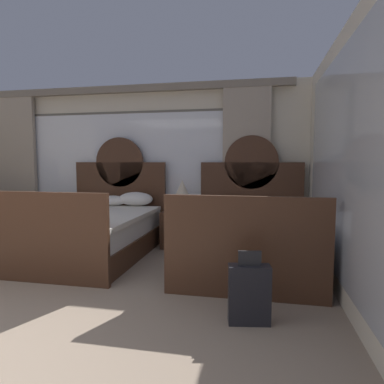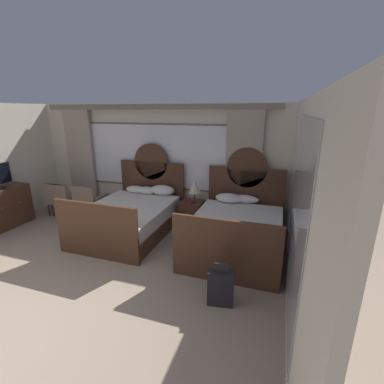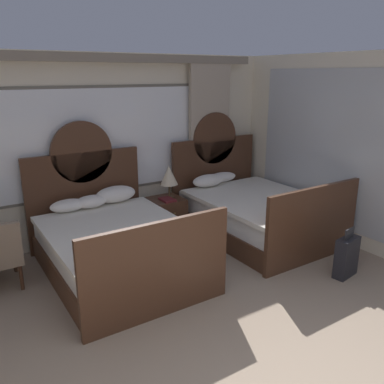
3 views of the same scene
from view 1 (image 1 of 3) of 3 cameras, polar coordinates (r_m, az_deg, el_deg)
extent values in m
cube|color=beige|center=(6.10, -11.18, 4.90)|extent=(6.27, 0.07, 2.70)
cube|color=#646054|center=(6.06, -11.36, 6.10)|extent=(3.89, 0.02, 1.56)
cube|color=white|center=(6.06, -11.39, 6.10)|extent=(3.81, 0.02, 1.48)
cube|color=tan|center=(7.09, -27.78, 4.03)|extent=(0.77, 0.08, 2.60)
cube|color=tan|center=(5.51, 9.27, 4.39)|extent=(0.77, 0.08, 2.60)
cube|color=gray|center=(6.11, -11.91, 16.89)|extent=(5.77, 0.10, 0.12)
cube|color=beige|center=(3.23, 26.34, 4.28)|extent=(0.07, 4.95, 2.70)
cube|color=#B2B7BC|center=(3.51, 24.41, 4.38)|extent=(0.01, 3.47, 2.27)
cube|color=#472B1C|center=(5.13, -17.07, -8.82)|extent=(1.57, 2.15, 0.30)
cube|color=white|center=(5.06, -17.16, -5.67)|extent=(1.51, 2.05, 0.27)
cube|color=silver|center=(4.97, -17.65, -3.93)|extent=(1.61, 1.95, 0.06)
cube|color=#472B1C|center=(6.01, -12.20, -1.50)|extent=(1.65, 0.06, 1.36)
cylinder|color=#472B1C|center=(5.97, -12.32, 5.02)|extent=(0.86, 0.06, 0.86)
cube|color=#472B1C|center=(4.13, -24.57, -7.17)|extent=(1.65, 0.06, 1.04)
ellipsoid|color=white|center=(5.92, -16.03, -1.37)|extent=(0.48, 0.28, 0.16)
ellipsoid|color=white|center=(5.76, -13.37, -1.44)|extent=(0.45, 0.28, 0.17)
ellipsoid|color=white|center=(5.65, -9.64, -1.18)|extent=(0.59, 0.33, 0.23)
cube|color=#472B1C|center=(4.53, 9.61, -10.51)|extent=(1.57, 2.15, 0.30)
cube|color=white|center=(4.46, 9.67, -6.96)|extent=(1.51, 2.05, 0.27)
cube|color=silver|center=(4.35, 9.67, -5.03)|extent=(1.61, 1.95, 0.06)
cube|color=#472B1C|center=(5.51, 10.06, -2.06)|extent=(1.65, 0.06, 1.36)
cylinder|color=#472B1C|center=(5.47, 10.18, 5.05)|extent=(0.86, 0.06, 0.86)
cube|color=#472B1C|center=(3.37, 9.10, -9.51)|extent=(1.65, 0.06, 1.04)
ellipsoid|color=white|center=(5.25, 6.52, -1.83)|extent=(0.57, 0.31, 0.20)
ellipsoid|color=white|center=(5.32, 10.19, -1.93)|extent=(0.59, 0.24, 0.17)
cube|color=#472B1C|center=(5.40, -2.34, -6.36)|extent=(0.49, 0.49, 0.58)
sphere|color=tan|center=(5.13, -3.03, -5.52)|extent=(0.02, 0.02, 0.02)
cylinder|color=brown|center=(5.34, -1.67, -3.21)|extent=(0.14, 0.14, 0.02)
cylinder|color=brown|center=(5.32, -1.67, -2.08)|extent=(0.03, 0.03, 0.19)
cone|color=beige|center=(5.30, -1.68, 0.52)|extent=(0.27, 0.27, 0.29)
cube|color=maroon|center=(5.26, -2.96, -3.29)|extent=(0.18, 0.26, 0.03)
cube|color=#84705B|center=(6.21, -25.93, -4.63)|extent=(0.63, 0.63, 0.10)
cube|color=#84705B|center=(5.97, -27.64, -2.55)|extent=(0.62, 0.10, 0.42)
cube|color=#84705B|center=(6.02, -23.92, -3.60)|extent=(0.08, 0.55, 0.16)
cube|color=#84705B|center=(6.37, -27.91, -3.30)|extent=(0.08, 0.55, 0.16)
cylinder|color=#472B1C|center=(6.29, -22.54, -6.31)|extent=(0.04, 0.04, 0.32)
cylinder|color=#472B1C|center=(6.60, -26.19, -5.92)|extent=(0.04, 0.04, 0.32)
cylinder|color=#472B1C|center=(5.89, -25.47, -7.19)|extent=(0.04, 0.04, 0.32)
cylinder|color=#472B1C|center=(6.22, -29.20, -6.71)|extent=(0.04, 0.04, 0.32)
cube|color=#84705B|center=(6.47, -29.37, -3.23)|extent=(0.09, 0.56, 0.16)
cylinder|color=#472B1C|center=(6.72, -27.85, -5.80)|extent=(0.04, 0.04, 0.32)
cube|color=#84705B|center=(6.58, -29.91, -3.13)|extent=(0.11, 0.56, 0.16)
cylinder|color=#472B1C|center=(6.85, -28.65, -5.64)|extent=(0.04, 0.04, 0.32)
cube|color=black|center=(2.98, 9.79, -16.94)|extent=(0.37, 0.20, 0.50)
cube|color=#232326|center=(2.88, 9.89, -11.14)|extent=(0.19, 0.05, 0.13)
cylinder|color=black|center=(3.06, 6.92, -20.94)|extent=(0.05, 0.03, 0.05)
cylinder|color=black|center=(3.10, 12.49, -20.72)|extent=(0.05, 0.03, 0.05)
camera|label=2|loc=(1.33, 136.79, 58.64)|focal=25.24mm
camera|label=3|loc=(4.21, -79.11, 15.47)|focal=37.27mm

